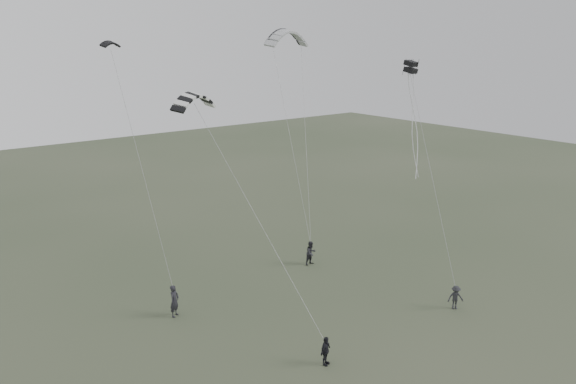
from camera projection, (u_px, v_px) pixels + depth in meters
ground at (332, 332)px, 31.52m from camera, size 140.00×140.00×0.00m
flyer_left at (175, 301)px, 33.08m from camera, size 0.85×0.78×1.96m
flyer_right at (311, 253)px, 40.75m from camera, size 0.90×0.72×1.77m
flyer_center at (326, 351)px, 28.15m from camera, size 0.98×0.67×1.54m
flyer_far at (456, 297)px, 34.03m from camera, size 1.12×0.99×1.50m
kite_dark_small at (110, 42)px, 31.69m from camera, size 1.41×1.07×0.57m
kite_pale_large at (287, 31)px, 42.95m from camera, size 4.38×2.06×1.87m
kite_striped at (194, 95)px, 29.82m from camera, size 3.21×2.17×1.34m
kite_box at (411, 67)px, 36.99m from camera, size 0.82×0.94×0.88m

